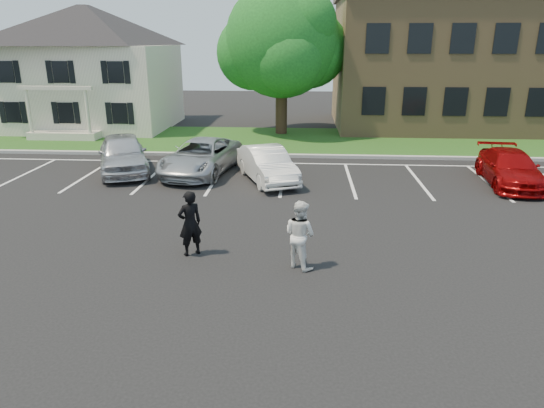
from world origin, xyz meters
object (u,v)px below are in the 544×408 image
at_px(car_white_sedan, 267,164).
at_px(office_building, 509,62).
at_px(tree, 283,43).
at_px(car_silver_minivan, 201,157).
at_px(man_white_shirt, 300,234).
at_px(car_red_compact, 510,168).
at_px(car_silver_west, 123,154).
at_px(man_black_suit, 190,223).
at_px(house, 90,68).

bearing_deg(car_white_sedan, office_building, 22.04).
distance_m(tree, car_silver_minivan, 11.06).
height_order(man_white_shirt, car_red_compact, man_white_shirt).
relative_size(tree, car_silver_minivan, 1.68).
height_order(tree, car_silver_west, tree).
bearing_deg(man_black_suit, tree, -130.47).
height_order(car_white_sedan, car_red_compact, car_white_sedan).
xyz_separation_m(man_white_shirt, car_red_compact, (8.30, 8.03, -0.22)).
relative_size(man_white_shirt, car_white_sedan, 0.42).
xyz_separation_m(man_white_shirt, car_silver_minivan, (-4.37, 8.95, -0.16)).
distance_m(man_white_shirt, car_white_sedan, 8.04).
bearing_deg(car_silver_minivan, car_red_compact, 6.00).
height_order(man_black_suit, car_red_compact, man_black_suit).
xyz_separation_m(office_building, man_white_shirt, (-13.22, -22.25, -3.27)).
xyz_separation_m(man_black_suit, car_silver_minivan, (-1.44, 8.41, -0.17)).
bearing_deg(tree, car_red_compact, -47.67).
height_order(office_building, car_silver_west, office_building).
height_order(house, office_building, office_building).
bearing_deg(man_white_shirt, tree, -46.39).
distance_m(house, car_silver_minivan, 15.01).
distance_m(house, car_white_sedan, 17.73).
height_order(car_silver_west, car_white_sedan, car_silver_west).
distance_m(man_black_suit, car_silver_minivan, 8.53).
relative_size(office_building, tree, 2.55).
bearing_deg(car_white_sedan, car_silver_minivan, 138.18).
bearing_deg(house, office_building, 4.28).
bearing_deg(house, tree, -7.80).
bearing_deg(house, man_black_suit, -61.10).
distance_m(office_building, car_silver_west, 25.12).
bearing_deg(man_white_shirt, car_silver_minivan, -24.26).
xyz_separation_m(car_silver_west, car_red_compact, (16.10, -0.87, -0.16)).
height_order(tree, car_silver_minivan, tree).
bearing_deg(car_silver_minivan, car_silver_west, -168.98).
bearing_deg(office_building, man_black_suit, -126.64).
relative_size(man_black_suit, car_silver_minivan, 0.34).
relative_size(man_black_suit, car_white_sedan, 0.43).
relative_size(car_silver_west, car_white_sedan, 1.15).
relative_size(man_black_suit, car_red_compact, 0.39).
bearing_deg(man_black_suit, office_building, -161.79).
bearing_deg(car_white_sedan, tree, 66.72).
distance_m(man_white_shirt, car_red_compact, 11.55).
height_order(office_building, man_black_suit, office_building).
bearing_deg(car_silver_minivan, tree, 82.09).
distance_m(tree, man_black_suit, 18.58).
distance_m(car_silver_west, car_silver_minivan, 3.44).
distance_m(car_white_sedan, car_red_compact, 9.72).
height_order(man_white_shirt, car_silver_west, man_white_shirt).
bearing_deg(car_red_compact, office_building, 75.91).
bearing_deg(house, car_silver_minivan, -50.12).
relative_size(car_silver_west, car_silver_minivan, 0.93).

